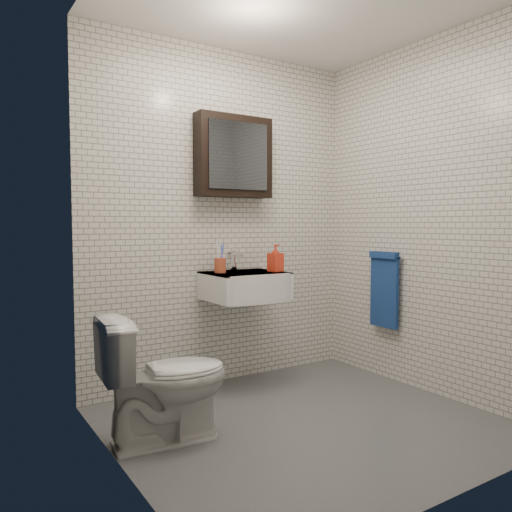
{
  "coord_description": "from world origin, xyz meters",
  "views": [
    {
      "loc": [
        -1.83,
        -2.31,
        1.19
      ],
      "look_at": [
        -0.06,
        0.45,
        0.99
      ],
      "focal_mm": 35.0,
      "sensor_mm": 36.0,
      "label": 1
    }
  ],
  "objects": [
    {
      "name": "ground",
      "position": [
        0.0,
        0.0,
        0.01
      ],
      "size": [
        2.2,
        2.0,
        0.01
      ],
      "primitive_type": "cube",
      "color": "#4D5155",
      "rests_on": "ground"
    },
    {
      "name": "room_shell",
      "position": [
        0.0,
        0.0,
        1.47
      ],
      "size": [
        2.22,
        2.02,
        2.51
      ],
      "color": "silver",
      "rests_on": "ground"
    },
    {
      "name": "washbasin",
      "position": [
        0.05,
        0.73,
        0.76
      ],
      "size": [
        0.55,
        0.5,
        0.2
      ],
      "color": "white",
      "rests_on": "room_shell"
    },
    {
      "name": "faucet",
      "position": [
        0.05,
        0.93,
        0.92
      ],
      "size": [
        0.06,
        0.2,
        0.15
      ],
      "color": "silver",
      "rests_on": "washbasin"
    },
    {
      "name": "mirror_cabinet",
      "position": [
        0.05,
        0.93,
        1.7
      ],
      "size": [
        0.6,
        0.15,
        0.6
      ],
      "color": "black",
      "rests_on": "room_shell"
    },
    {
      "name": "towel_rail",
      "position": [
        1.04,
        0.35,
        0.72
      ],
      "size": [
        0.09,
        0.3,
        0.58
      ],
      "color": "silver",
      "rests_on": "room_shell"
    },
    {
      "name": "toothbrush_cup",
      "position": [
        -0.12,
        0.83,
        0.91
      ],
      "size": [
        0.11,
        0.11,
        0.23
      ],
      "rotation": [
        0.0,
        0.0,
        0.31
      ],
      "color": "#AD462B",
      "rests_on": "washbasin"
    },
    {
      "name": "soap_bottle",
      "position": [
        0.27,
        0.69,
        0.95
      ],
      "size": [
        0.1,
        0.11,
        0.2
      ],
      "primitive_type": "imported",
      "rotation": [
        0.0,
        0.0,
        0.16
      ],
      "color": "#FF561A",
      "rests_on": "washbasin"
    },
    {
      "name": "toilet",
      "position": [
        -0.8,
        0.22,
        0.35
      ],
      "size": [
        0.73,
        0.46,
        0.71
      ],
      "primitive_type": "imported",
      "rotation": [
        0.0,
        0.0,
        1.48
      ],
      "color": "white",
      "rests_on": "ground"
    }
  ]
}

